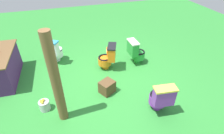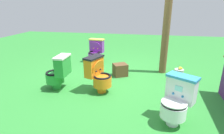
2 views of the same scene
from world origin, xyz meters
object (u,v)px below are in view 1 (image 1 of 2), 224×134
object	(u,v)px
wooden_post	(56,81)
lemon_bucket	(44,105)
toilet_orange	(108,57)
toilet_white	(54,51)
toilet_green	(136,52)
toilet_purple	(161,98)
small_crate	(107,87)

from	to	relation	value
wooden_post	lemon_bucket	distance (m)	0.97
toilet_orange	wooden_post	xyz separation A→B (m)	(-1.40, 1.36, 0.58)
toilet_orange	lemon_bucket	distance (m)	2.04
toilet_white	toilet_green	bearing A→B (deg)	13.01
toilet_white	wooden_post	size ratio (longest dim) A/B	0.38
toilet_purple	small_crate	distance (m)	1.26
toilet_white	toilet_orange	size ratio (longest dim) A/B	1.00
toilet_purple	lemon_bucket	xyz separation A→B (m)	(0.75, 2.30, -0.26)
toilet_purple	small_crate	size ratio (longest dim) A/B	2.23
toilet_white	small_crate	bearing A→B (deg)	-26.03
toilet_purple	lemon_bucket	distance (m)	2.43
wooden_post	lemon_bucket	world-z (taller)	wooden_post
small_crate	wooden_post	bearing A→B (deg)	113.26
toilet_white	toilet_orange	xyz separation A→B (m)	(-0.80, -1.40, 0.00)
toilet_green	toilet_orange	xyz separation A→B (m)	(-0.04, 0.84, 0.00)
toilet_purple	lemon_bucket	bearing A→B (deg)	168.76
toilet_purple	toilet_orange	size ratio (longest dim) A/B	1.00
wooden_post	toilet_white	bearing A→B (deg)	0.99
toilet_purple	wooden_post	distance (m)	2.06
toilet_orange	small_crate	world-z (taller)	toilet_orange
toilet_orange	wooden_post	size ratio (longest dim) A/B	0.38
toilet_green	toilet_white	distance (m)	2.37
lemon_bucket	toilet_orange	bearing A→B (deg)	-58.17
toilet_green	toilet_white	size ratio (longest dim) A/B	1.00
toilet_purple	small_crate	xyz separation A→B (m)	(0.88, 0.88, -0.22)
toilet_orange	toilet_green	bearing A→B (deg)	-65.91
toilet_green	wooden_post	world-z (taller)	wooden_post
toilet_orange	toilet_purple	bearing A→B (deg)	-140.75
wooden_post	toilet_purple	bearing A→B (deg)	-102.32
wooden_post	lemon_bucket	size ratio (longest dim) A/B	6.90
toilet_green	lemon_bucket	bearing A→B (deg)	-67.60
toilet_white	small_crate	size ratio (longest dim) A/B	2.23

